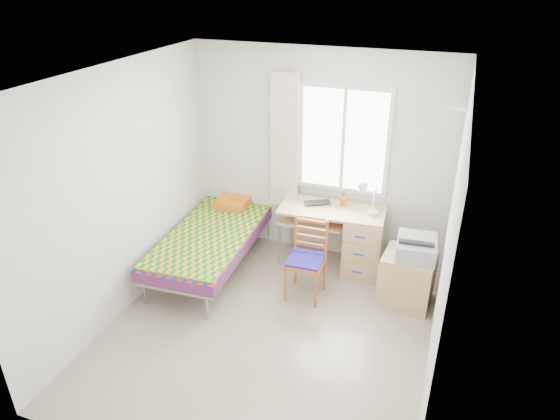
# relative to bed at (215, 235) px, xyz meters

# --- Properties ---
(floor) EXTENTS (3.50, 3.50, 0.00)m
(floor) POSITION_rel_bed_xyz_m (1.06, -0.92, -0.43)
(floor) COLOR #BCAD93
(floor) RESTS_ON ground
(ceiling) EXTENTS (3.50, 3.50, 0.00)m
(ceiling) POSITION_rel_bed_xyz_m (1.06, -0.92, 2.17)
(ceiling) COLOR white
(ceiling) RESTS_ON wall_back
(wall_back) EXTENTS (3.20, 0.00, 3.20)m
(wall_back) POSITION_rel_bed_xyz_m (1.06, 0.83, 0.87)
(wall_back) COLOR silver
(wall_back) RESTS_ON ground
(wall_left) EXTENTS (0.00, 3.50, 3.50)m
(wall_left) POSITION_rel_bed_xyz_m (-0.54, -0.92, 0.87)
(wall_left) COLOR silver
(wall_left) RESTS_ON ground
(wall_right) EXTENTS (0.00, 3.50, 3.50)m
(wall_right) POSITION_rel_bed_xyz_m (2.66, -0.92, 0.87)
(wall_right) COLOR silver
(wall_right) RESTS_ON ground
(window) EXTENTS (1.10, 0.04, 1.30)m
(window) POSITION_rel_bed_xyz_m (1.36, 0.80, 1.12)
(window) COLOR white
(window) RESTS_ON wall_back
(curtain) EXTENTS (0.35, 0.05, 1.70)m
(curtain) POSITION_rel_bed_xyz_m (0.64, 0.76, 1.02)
(curtain) COLOR #F9EBCD
(curtain) RESTS_ON wall_back
(floating_shelf) EXTENTS (0.20, 0.32, 0.03)m
(floating_shelf) POSITION_rel_bed_xyz_m (2.55, 0.48, 1.72)
(floating_shelf) COLOR white
(floating_shelf) RESTS_ON wall_right
(bed) EXTENTS (1.05, 2.08, 0.88)m
(bed) POSITION_rel_bed_xyz_m (0.00, 0.00, 0.00)
(bed) COLOR #94969C
(bed) RESTS_ON floor
(desk) EXTENTS (1.29, 0.64, 0.78)m
(desk) POSITION_rel_bed_xyz_m (1.67, 0.50, -0.00)
(desk) COLOR tan
(desk) RESTS_ON floor
(chair) EXTENTS (0.41, 0.41, 0.92)m
(chair) POSITION_rel_bed_xyz_m (1.25, -0.17, 0.08)
(chair) COLOR #A33B1F
(chair) RESTS_ON floor
(cabinet) EXTENTS (0.60, 0.54, 0.60)m
(cabinet) POSITION_rel_bed_xyz_m (2.33, 0.05, -0.13)
(cabinet) COLOR tan
(cabinet) RESTS_ON floor
(printer) EXTENTS (0.44, 0.50, 0.20)m
(printer) POSITION_rel_bed_xyz_m (2.38, 0.07, 0.28)
(printer) COLOR #A8A9B0
(printer) RESTS_ON cabinet
(laptop) EXTENTS (0.38, 0.33, 0.03)m
(laptop) POSITION_rel_bed_xyz_m (1.15, 0.53, 0.37)
(laptop) COLOR black
(laptop) RESTS_ON desk
(pen_cup) EXTENTS (0.09, 0.09, 0.10)m
(pen_cup) POSITION_rel_bed_xyz_m (1.43, 0.64, 0.40)
(pen_cup) COLOR orange
(pen_cup) RESTS_ON desk
(task_lamp) EXTENTS (0.24, 0.33, 0.45)m
(task_lamp) POSITION_rel_bed_xyz_m (1.76, 0.41, 0.64)
(task_lamp) COLOR white
(task_lamp) RESTS_ON desk
(book) EXTENTS (0.26, 0.30, 0.02)m
(book) POSITION_rel_bed_xyz_m (1.18, 0.49, 0.16)
(book) COLOR gray
(book) RESTS_ON desk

